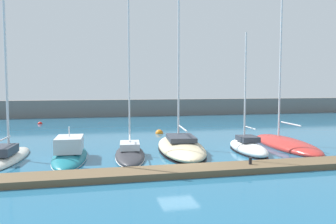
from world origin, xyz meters
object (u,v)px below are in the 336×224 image
at_px(sailboat_white_fifth, 248,147).
at_px(mooring_buoy_orange, 159,133).
at_px(sailboat_ivory_nearest, 7,156).
at_px(sailboat_charcoal_third, 130,153).
at_px(sailboat_sand_fourth, 181,146).
at_px(sailboat_red_sixth, 285,144).
at_px(motorboat_teal_second, 70,154).
at_px(mooring_buoy_red, 40,124).
at_px(dock_bollard, 250,161).

xyz_separation_m(sailboat_white_fifth, mooring_buoy_orange, (-4.86, 12.18, -0.41)).
xyz_separation_m(sailboat_ivory_nearest, sailboat_charcoal_third, (8.73, -0.69, 0.00)).
xyz_separation_m(sailboat_charcoal_third, sailboat_sand_fourth, (4.29, 1.19, 0.12)).
bearing_deg(sailboat_red_sixth, mooring_buoy_orange, 44.16).
xyz_separation_m(sailboat_ivory_nearest, motorboat_teal_second, (4.36, -0.41, 0.07)).
distance_m(sailboat_charcoal_third, sailboat_red_sixth, 13.85).
distance_m(sailboat_white_fifth, mooring_buoy_red, 31.64).
relative_size(motorboat_teal_second, sailboat_white_fifth, 0.87).
bearing_deg(sailboat_charcoal_third, mooring_buoy_red, 27.48).
bearing_deg(sailboat_ivory_nearest, sailboat_red_sixth, -83.39).
bearing_deg(sailboat_red_sixth, dock_bollard, 138.91).
distance_m(sailboat_charcoal_third, sailboat_white_fifth, 9.48).
height_order(sailboat_red_sixth, mooring_buoy_orange, sailboat_red_sixth).
bearing_deg(sailboat_ivory_nearest, sailboat_white_fifth, -87.93).
height_order(sailboat_ivory_nearest, sailboat_white_fifth, sailboat_ivory_nearest).
bearing_deg(mooring_buoy_orange, sailboat_white_fifth, -68.26).
height_order(mooring_buoy_red, dock_bollard, dock_bollard).
relative_size(sailboat_white_fifth, mooring_buoy_red, 15.34).
bearing_deg(sailboat_sand_fourth, dock_bollard, -153.02).
height_order(sailboat_white_fifth, mooring_buoy_orange, sailboat_white_fifth).
relative_size(sailboat_sand_fourth, sailboat_white_fifth, 1.65).
distance_m(mooring_buoy_orange, dock_bollard, 17.75).
xyz_separation_m(motorboat_teal_second, sailboat_white_fifth, (13.84, -0.66, 0.06)).
distance_m(motorboat_teal_second, mooring_buoy_orange, 14.61).
height_order(motorboat_teal_second, sailboat_sand_fourth, sailboat_sand_fourth).
relative_size(sailboat_ivory_nearest, mooring_buoy_orange, 16.39).
height_order(sailboat_sand_fourth, mooring_buoy_red, sailboat_sand_fourth).
distance_m(sailboat_ivory_nearest, mooring_buoy_orange, 17.36).
relative_size(sailboat_red_sixth, mooring_buoy_orange, 18.27).
relative_size(sailboat_ivory_nearest, sailboat_sand_fourth, 0.89).
bearing_deg(dock_bollard, mooring_buoy_orange, 97.74).
bearing_deg(sailboat_sand_fourth, sailboat_red_sixth, -84.50).
bearing_deg(sailboat_red_sixth, sailboat_sand_fourth, 93.10).
distance_m(sailboat_sand_fourth, sailboat_white_fifth, 5.41).
xyz_separation_m(sailboat_red_sixth, mooring_buoy_red, (-23.73, 23.47, -0.26)).
bearing_deg(mooring_buoy_red, mooring_buoy_orange, -41.38).
xyz_separation_m(sailboat_charcoal_third, sailboat_red_sixth, (13.80, 1.14, -0.02)).
distance_m(sailboat_red_sixth, dock_bollard, 9.71).
xyz_separation_m(sailboat_sand_fourth, sailboat_white_fifth, (5.17, -1.58, 0.01)).
bearing_deg(sailboat_white_fifth, mooring_buoy_orange, 25.00).
relative_size(sailboat_charcoal_third, sailboat_sand_fourth, 0.81).
bearing_deg(sailboat_charcoal_third, sailboat_white_fifth, -86.86).
bearing_deg(sailboat_sand_fourth, motorboat_teal_second, 101.79).
bearing_deg(sailboat_charcoal_third, dock_bollard, -124.09).
bearing_deg(mooring_buoy_red, motorboat_teal_second, -77.12).
relative_size(sailboat_red_sixth, mooring_buoy_red, 25.10).
bearing_deg(mooring_buoy_red, sailboat_charcoal_third, -68.02).
distance_m(motorboat_teal_second, sailboat_white_fifth, 13.85).
distance_m(sailboat_ivory_nearest, dock_bollard, 17.01).
height_order(sailboat_red_sixth, mooring_buoy_red, sailboat_red_sixth).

